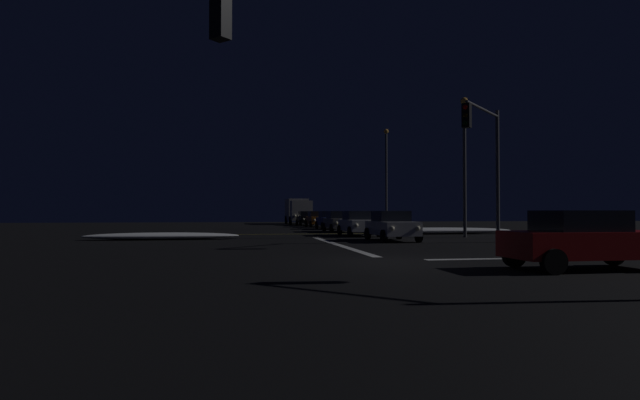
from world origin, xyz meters
name	(u,v)px	position (x,y,z in m)	size (l,w,h in m)	color
ground	(388,262)	(0.00, 0.00, -0.05)	(120.00, 120.00, 0.10)	black
stop_line_north	(338,245)	(0.00, 7.81, 0.00)	(0.35, 13.34, 0.01)	white
centre_line_ns	(304,234)	(0.00, 19.41, 0.00)	(22.00, 0.15, 0.01)	yellow
crosswalk_bar_east	(612,257)	(7.91, 0.00, 0.00)	(13.34, 0.40, 0.01)	white
snow_bank_left_curb	(162,236)	(-8.61, 13.62, 0.20)	(8.33, 1.50, 0.39)	white
snow_bank_right_curb	(433,231)	(8.61, 17.72, 0.22)	(11.46, 1.50, 0.45)	white
sedan_silver	(392,226)	(3.43, 10.49, 0.80)	(2.02, 4.33, 1.57)	#B7B7BC
sedan_white	(358,223)	(3.06, 16.27, 0.80)	(2.02, 4.33, 1.57)	silver
sedan_gray	(339,221)	(3.13, 22.52, 0.80)	(2.02, 4.33, 1.57)	slate
sedan_blue	(330,220)	(3.58, 28.81, 0.80)	(2.02, 4.33, 1.57)	navy
sedan_orange	(318,219)	(3.51, 34.90, 0.80)	(2.02, 4.33, 1.57)	#C66014
sedan_black	(307,218)	(3.23, 40.44, 0.80)	(2.02, 4.33, 1.57)	black
box_truck	(298,210)	(3.06, 47.06, 1.71)	(2.68, 8.28, 3.08)	beige
sedan_red_crossing	(585,239)	(4.39, -3.33, 0.80)	(4.33, 2.02, 1.57)	maroon
traffic_signal_sw	(105,31)	(-6.89, -6.89, 4.49)	(3.44, 3.44, 6.49)	#4C4C51
traffic_signal_ne	(486,147)	(6.91, 6.91, 4.55)	(3.43, 3.43, 6.59)	#4C4C51
streetlamp_right_near	(464,156)	(8.91, 13.41, 4.88)	(0.44, 0.44, 8.41)	#424247
streetlamp_right_far	(386,171)	(8.91, 29.41, 5.20)	(0.44, 0.44, 9.02)	#424247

